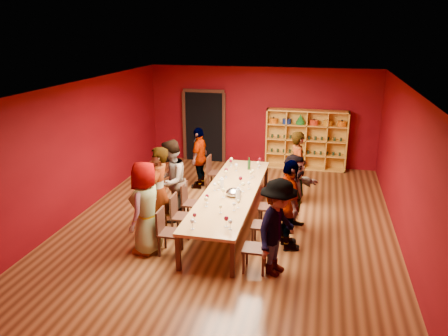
{
  "coord_description": "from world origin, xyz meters",
  "views": [
    {
      "loc": [
        1.82,
        -8.67,
        4.16
      ],
      "look_at": [
        -0.23,
        0.32,
        1.15
      ],
      "focal_mm": 35.0,
      "sensor_mm": 36.0,
      "label": 1
    }
  ],
  "objects_px": {
    "person_left_4": "(199,158)",
    "chair_person_right_0": "(260,246)",
    "chair_person_right_1": "(267,223)",
    "chair_person_left_0": "(166,229)",
    "person_right_4": "(298,167)",
    "person_left_1": "(159,192)",
    "person_right_2": "(293,192)",
    "chair_person_right_4": "(280,181)",
    "person_left_2": "(171,181)",
    "person_right_0": "(278,228)",
    "person_right_1": "(289,205)",
    "chair_person_left_4": "(213,170)",
    "chair_person_left_1": "(179,213)",
    "shelving_unit": "(306,137)",
    "chair_person_right_2": "(272,205)",
    "person_left_0": "(146,208)",
    "wine_bottle": "(249,165)",
    "spittoon_bowl": "(234,193)",
    "chair_person_left_2": "(189,200)"
  },
  "relations": [
    {
      "from": "person_left_1",
      "to": "person_right_0",
      "type": "xyz_separation_m",
      "value": [
        2.54,
        -1.0,
        -0.06
      ]
    },
    {
      "from": "chair_person_left_0",
      "to": "chair_person_right_0",
      "type": "relative_size",
      "value": 1.0
    },
    {
      "from": "person_right_4",
      "to": "chair_person_left_0",
      "type": "bearing_deg",
      "value": 125.9
    },
    {
      "from": "person_left_4",
      "to": "chair_person_right_2",
      "type": "xyz_separation_m",
      "value": [
        2.19,
        -1.98,
        -0.33
      ]
    },
    {
      "from": "chair_person_right_1",
      "to": "chair_person_left_0",
      "type": "bearing_deg",
      "value": -158.61
    },
    {
      "from": "person_left_2",
      "to": "chair_person_right_4",
      "type": "distance_m",
      "value": 2.86
    },
    {
      "from": "person_right_1",
      "to": "person_left_1",
      "type": "bearing_deg",
      "value": 70.4
    },
    {
      "from": "chair_person_right_0",
      "to": "person_right_0",
      "type": "bearing_deg",
      "value": 0.0
    },
    {
      "from": "chair_person_left_4",
      "to": "chair_person_right_2",
      "type": "xyz_separation_m",
      "value": [
        1.82,
        -1.98,
        0.0
      ]
    },
    {
      "from": "person_right_1",
      "to": "chair_person_right_4",
      "type": "height_order",
      "value": "person_right_1"
    },
    {
      "from": "chair_person_right_0",
      "to": "person_right_1",
      "type": "xyz_separation_m",
      "value": [
        0.42,
        0.96,
        0.4
      ]
    },
    {
      "from": "chair_person_left_4",
      "to": "person_right_4",
      "type": "bearing_deg",
      "value": -10.36
    },
    {
      "from": "person_right_4",
      "to": "wine_bottle",
      "type": "relative_size",
      "value": 5.69
    },
    {
      "from": "chair_person_left_1",
      "to": "chair_person_left_4",
      "type": "relative_size",
      "value": 1.0
    },
    {
      "from": "chair_person_right_4",
      "to": "chair_person_left_1",
      "type": "bearing_deg",
      "value": -126.59
    },
    {
      "from": "person_right_0",
      "to": "chair_person_right_4",
      "type": "relative_size",
      "value": 1.97
    },
    {
      "from": "person_left_1",
      "to": "person_right_2",
      "type": "bearing_deg",
      "value": 104.3
    },
    {
      "from": "person_left_1",
      "to": "chair_person_right_4",
      "type": "relative_size",
      "value": 2.11
    },
    {
      "from": "chair_person_left_0",
      "to": "person_left_2",
      "type": "distance_m",
      "value": 1.58
    },
    {
      "from": "person_left_1",
      "to": "person_right_4",
      "type": "relative_size",
      "value": 1.06
    },
    {
      "from": "person_left_0",
      "to": "wine_bottle",
      "type": "bearing_deg",
      "value": 159.62
    },
    {
      "from": "chair_person_right_1",
      "to": "chair_person_right_0",
      "type": "bearing_deg",
      "value": -90.0
    },
    {
      "from": "shelving_unit",
      "to": "chair_person_right_2",
      "type": "relative_size",
      "value": 2.7
    },
    {
      "from": "person_right_0",
      "to": "spittoon_bowl",
      "type": "distance_m",
      "value": 1.91
    },
    {
      "from": "wine_bottle",
      "to": "person_left_2",
      "type": "bearing_deg",
      "value": -130.7
    },
    {
      "from": "chair_person_left_1",
      "to": "chair_person_right_1",
      "type": "distance_m",
      "value": 1.82
    },
    {
      "from": "shelving_unit",
      "to": "person_right_2",
      "type": "height_order",
      "value": "shelving_unit"
    },
    {
      "from": "person_right_2",
      "to": "chair_person_right_4",
      "type": "bearing_deg",
      "value": 38.76
    },
    {
      "from": "chair_person_left_2",
      "to": "person_left_2",
      "type": "height_order",
      "value": "person_left_2"
    },
    {
      "from": "chair_person_left_4",
      "to": "wine_bottle",
      "type": "xyz_separation_m",
      "value": [
        1.04,
        -0.46,
        0.37
      ]
    },
    {
      "from": "spittoon_bowl",
      "to": "chair_person_right_0",
      "type": "bearing_deg",
      "value": -63.25
    },
    {
      "from": "shelving_unit",
      "to": "chair_person_left_0",
      "type": "distance_m",
      "value": 6.38
    },
    {
      "from": "chair_person_right_1",
      "to": "chair_person_right_4",
      "type": "relative_size",
      "value": 1.0
    },
    {
      "from": "chair_person_left_2",
      "to": "person_left_2",
      "type": "distance_m",
      "value": 0.59
    },
    {
      "from": "chair_person_right_0",
      "to": "person_right_1",
      "type": "relative_size",
      "value": 0.49
    },
    {
      "from": "person_left_4",
      "to": "chair_person_right_0",
      "type": "distance_m",
      "value": 4.45
    },
    {
      "from": "chair_person_left_4",
      "to": "chair_person_right_1",
      "type": "relative_size",
      "value": 1.0
    },
    {
      "from": "person_right_1",
      "to": "person_right_2",
      "type": "relative_size",
      "value": 1.09
    },
    {
      "from": "spittoon_bowl",
      "to": "shelving_unit",
      "type": "bearing_deg",
      "value": 74.54
    },
    {
      "from": "chair_person_right_4",
      "to": "person_right_4",
      "type": "height_order",
      "value": "person_right_4"
    },
    {
      "from": "chair_person_left_0",
      "to": "person_left_0",
      "type": "distance_m",
      "value": 0.56
    },
    {
      "from": "chair_person_right_0",
      "to": "person_right_1",
      "type": "bearing_deg",
      "value": 66.47
    },
    {
      "from": "person_left_4",
      "to": "spittoon_bowl",
      "type": "xyz_separation_m",
      "value": [
        1.4,
        -2.29,
        0.01
      ]
    },
    {
      "from": "shelving_unit",
      "to": "chair_person_right_1",
      "type": "xyz_separation_m",
      "value": [
        -0.49,
        -5.22,
        -0.49
      ]
    },
    {
      "from": "person_left_2",
      "to": "person_right_0",
      "type": "height_order",
      "value": "person_left_2"
    },
    {
      "from": "person_right_1",
      "to": "person_right_2",
      "type": "distance_m",
      "value": 0.92
    },
    {
      "from": "shelving_unit",
      "to": "person_left_4",
      "type": "distance_m",
      "value": 3.55
    },
    {
      "from": "chair_person_left_0",
      "to": "chair_person_right_1",
      "type": "bearing_deg",
      "value": 21.39
    },
    {
      "from": "person_left_2",
      "to": "person_right_2",
      "type": "relative_size",
      "value": 1.11
    },
    {
      "from": "person_left_4",
      "to": "chair_person_left_1",
      "type": "bearing_deg",
      "value": 11.0
    }
  ]
}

